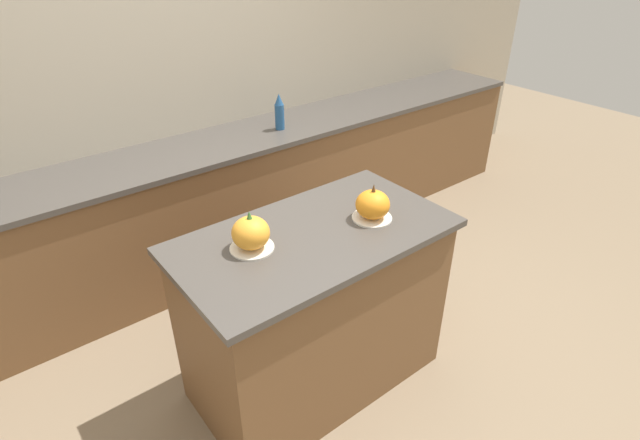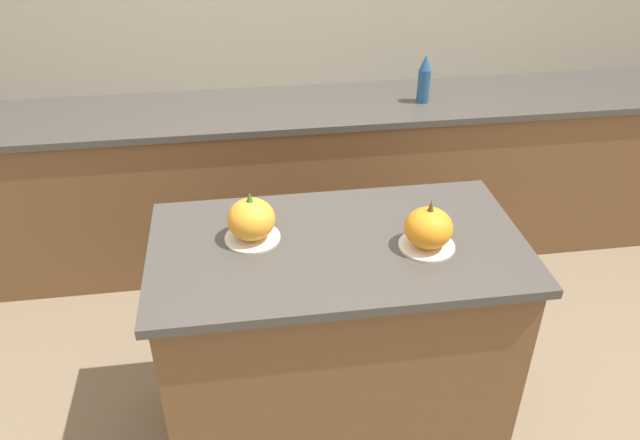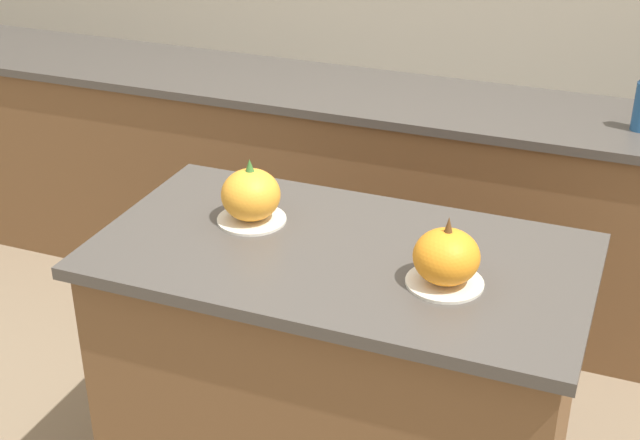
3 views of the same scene
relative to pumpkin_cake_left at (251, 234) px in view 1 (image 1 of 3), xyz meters
name	(u,v)px [view 1 (image 1 of 3)]	position (x,y,z in m)	size (l,w,h in m)	color
ground_plane	(316,376)	(0.30, -0.07, -1.02)	(12.00, 12.00, 0.00)	#847056
wall_back	(161,88)	(0.30, 1.59, 0.23)	(8.00, 0.06, 2.50)	#B2A893
kitchen_island	(315,311)	(0.30, -0.07, -0.55)	(1.32, 0.72, 0.95)	brown
back_counter	(198,212)	(0.30, 1.26, -0.56)	(6.00, 0.60, 0.92)	brown
pumpkin_cake_left	(251,234)	(0.00, 0.00, 0.00)	(0.20, 0.20, 0.19)	silver
pumpkin_cake_right	(373,205)	(0.60, -0.14, 0.00)	(0.20, 0.20, 0.19)	silver
bottle_tall	(279,112)	(0.97, 1.21, 0.02)	(0.07, 0.07, 0.26)	#235184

